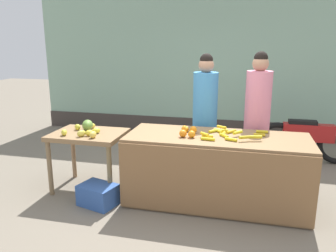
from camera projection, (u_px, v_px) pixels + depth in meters
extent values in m
plane|color=#756B5B|center=(188.00, 198.00, 4.28)|extent=(24.00, 24.00, 0.00)
cube|color=#8CB299|center=(216.00, 63.00, 6.87)|extent=(7.71, 0.20, 3.07)
cube|color=#3F3833|center=(213.00, 128.00, 7.10)|extent=(7.71, 0.04, 0.36)
cube|color=olive|center=(216.00, 169.00, 4.10)|extent=(2.18, 0.84, 0.85)
cube|color=olive|center=(212.00, 184.00, 3.69)|extent=(2.18, 0.03, 0.79)
cube|color=olive|center=(88.00, 135.00, 4.40)|extent=(0.93, 0.71, 0.06)
cylinder|color=#846B4B|center=(50.00, 168.00, 4.30)|extent=(0.06, 0.06, 0.73)
cylinder|color=olive|center=(110.00, 174.00, 4.11)|extent=(0.06, 0.06, 0.73)
cylinder|color=#957251|center=(73.00, 153.00, 4.88)|extent=(0.06, 0.06, 0.73)
cylinder|color=olive|center=(127.00, 158.00, 4.69)|extent=(0.06, 0.06, 0.73)
cylinder|color=yellow|center=(231.00, 139.00, 3.79)|extent=(0.14, 0.08, 0.04)
cylinder|color=gold|center=(223.00, 134.00, 4.02)|extent=(0.05, 0.13, 0.04)
cylinder|color=gold|center=(262.00, 132.00, 4.12)|extent=(0.14, 0.04, 0.04)
cylinder|color=gold|center=(222.00, 131.00, 4.18)|extent=(0.16, 0.07, 0.04)
cylinder|color=gold|center=(259.00, 135.00, 3.98)|extent=(0.13, 0.04, 0.04)
cylinder|color=gold|center=(207.00, 136.00, 3.92)|extent=(0.14, 0.07, 0.04)
cylinder|color=yellow|center=(224.00, 136.00, 3.95)|extent=(0.12, 0.14, 0.04)
cylinder|color=yellow|center=(208.00, 139.00, 3.81)|extent=(0.16, 0.05, 0.04)
cylinder|color=gold|center=(231.00, 132.00, 4.13)|extent=(0.12, 0.14, 0.04)
cylinder|color=yellow|center=(218.00, 131.00, 4.16)|extent=(0.12, 0.13, 0.04)
cylinder|color=gold|center=(214.00, 131.00, 4.16)|extent=(0.13, 0.14, 0.04)
cylinder|color=gold|center=(256.00, 137.00, 3.78)|extent=(0.13, 0.07, 0.04)
cylinder|color=yellow|center=(205.00, 134.00, 3.90)|extent=(0.11, 0.11, 0.04)
cylinder|color=gold|center=(222.00, 127.00, 4.22)|extent=(0.13, 0.10, 0.04)
cylinder|color=gold|center=(238.00, 132.00, 3.97)|extent=(0.12, 0.13, 0.04)
cylinder|color=gold|center=(245.00, 137.00, 3.77)|extent=(0.15, 0.10, 0.04)
sphere|color=orange|center=(186.00, 129.00, 4.17)|extent=(0.07, 0.07, 0.07)
sphere|color=orange|center=(192.00, 134.00, 3.92)|extent=(0.09, 0.09, 0.09)
sphere|color=orange|center=(185.00, 129.00, 4.18)|extent=(0.08, 0.08, 0.08)
sphere|color=orange|center=(183.00, 133.00, 3.94)|extent=(0.09, 0.09, 0.09)
sphere|color=orange|center=(193.00, 130.00, 4.11)|extent=(0.09, 0.09, 0.09)
ellipsoid|color=#E8DE48|center=(87.00, 124.00, 4.66)|extent=(0.13, 0.11, 0.08)
ellipsoid|color=#E0CE4C|center=(81.00, 133.00, 4.19)|extent=(0.12, 0.13, 0.08)
ellipsoid|color=yellow|center=(96.00, 131.00, 4.34)|extent=(0.13, 0.13, 0.07)
ellipsoid|color=#EAC74B|center=(93.00, 135.00, 4.13)|extent=(0.08, 0.12, 0.09)
ellipsoid|color=yellow|center=(89.00, 133.00, 4.23)|extent=(0.12, 0.13, 0.08)
ellipsoid|color=yellow|center=(64.00, 132.00, 4.24)|extent=(0.11, 0.13, 0.08)
ellipsoid|color=yellow|center=(91.00, 126.00, 4.60)|extent=(0.13, 0.12, 0.07)
ellipsoid|color=yellow|center=(78.00, 127.00, 4.51)|extent=(0.12, 0.12, 0.08)
ellipsoid|color=olive|center=(88.00, 125.00, 4.49)|extent=(0.21, 0.26, 0.14)
cylinder|color=#33333D|center=(204.00, 156.00, 4.80)|extent=(0.29, 0.29, 0.70)
cylinder|color=#3F8CCC|center=(205.00, 103.00, 4.61)|extent=(0.34, 0.34, 0.85)
sphere|color=tan|center=(206.00, 65.00, 4.48)|extent=(0.21, 0.21, 0.21)
sphere|color=black|center=(206.00, 60.00, 4.47)|extent=(0.18, 0.18, 0.18)
cylinder|color=#33333D|center=(254.00, 160.00, 4.64)|extent=(0.29, 0.29, 0.71)
cylinder|color=pink|center=(258.00, 104.00, 4.44)|extent=(0.34, 0.34, 0.87)
sphere|color=tan|center=(261.00, 64.00, 4.31)|extent=(0.21, 0.21, 0.21)
sphere|color=black|center=(261.00, 58.00, 4.30)|extent=(0.18, 0.18, 0.18)
torus|color=black|center=(277.00, 141.00, 5.63)|extent=(0.65, 0.09, 0.65)
cube|color=#A51919|center=(308.00, 132.00, 5.48)|extent=(0.80, 0.18, 0.28)
cube|color=black|center=(303.00, 123.00, 5.46)|extent=(0.44, 0.16, 0.08)
cube|color=#3359A5|center=(98.00, 195.00, 4.09)|extent=(0.51, 0.43, 0.26)
ellipsoid|color=maroon|center=(156.00, 156.00, 5.05)|extent=(0.47, 0.47, 0.55)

